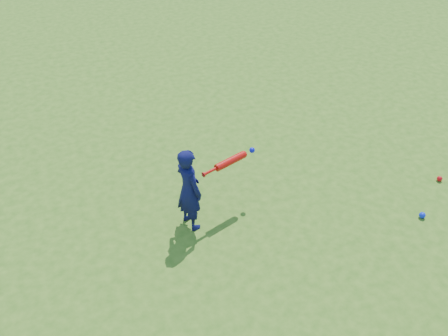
% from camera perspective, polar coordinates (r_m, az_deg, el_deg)
% --- Properties ---
extents(ground, '(80.00, 80.00, 0.00)m').
position_cam_1_polar(ground, '(5.70, -1.99, -7.54)').
color(ground, '#3C6E1A').
rests_on(ground, ground).
extents(child, '(0.36, 0.44, 1.05)m').
position_cam_1_polar(child, '(5.47, -4.04, -2.43)').
color(child, '#0E1042').
rests_on(child, ground).
extents(ground_ball_red, '(0.07, 0.07, 0.07)m').
position_cam_1_polar(ground_ball_red, '(6.94, 23.42, -1.13)').
color(ground_ball_red, red).
rests_on(ground_ball_red, ground).
extents(ground_ball_blue, '(0.08, 0.08, 0.08)m').
position_cam_1_polar(ground_ball_blue, '(6.30, 21.71, -5.04)').
color(ground_ball_blue, '#0D27E7').
rests_on(ground_ball_blue, ground).
extents(bat_swing, '(0.72, 0.31, 0.09)m').
position_cam_1_polar(bat_swing, '(5.63, 0.98, 0.92)').
color(bat_swing, red).
rests_on(bat_swing, ground).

